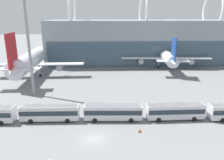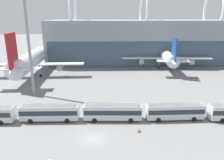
# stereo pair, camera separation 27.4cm
# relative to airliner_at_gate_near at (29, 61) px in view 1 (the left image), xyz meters

# --- Properties ---
(ground_plane) EXTENTS (440.00, 440.00, 0.00)m
(ground_plane) POSITION_rel_airliner_at_gate_near_xyz_m (24.43, -42.01, -5.68)
(ground_plane) COLOR slate
(terminal_building) EXTENTS (144.53, 23.37, 32.39)m
(terminal_building) POSITION_rel_airliner_at_gate_near_xyz_m (74.33, 22.81, 4.19)
(terminal_building) COLOR gray
(terminal_building) RESTS_ON ground_plane
(airliner_at_gate_near) EXTENTS (38.25, 37.70, 16.39)m
(airliner_at_gate_near) POSITION_rel_airliner_at_gate_near_xyz_m (0.00, 0.00, 0.00)
(airliner_at_gate_near) COLOR silver
(airliner_at_gate_near) RESTS_ON ground_plane
(airliner_at_gate_far) EXTENTS (35.84, 33.77, 13.79)m
(airliner_at_gate_far) POSITION_rel_airliner_at_gate_near_xyz_m (51.27, 10.15, -0.43)
(airliner_at_gate_far) COLOR silver
(airliner_at_gate_far) RESTS_ON ground_plane
(shuttle_bus_1) EXTENTS (11.99, 2.75, 3.30)m
(shuttle_bus_1) POSITION_rel_airliner_at_gate_near_xyz_m (15.18, -34.69, -3.74)
(shuttle_bus_1) COLOR silver
(shuttle_bus_1) RESTS_ON ground_plane
(shuttle_bus_2) EXTENTS (12.05, 3.01, 3.30)m
(shuttle_bus_2) POSITION_rel_airliner_at_gate_near_xyz_m (28.23, -34.85, -3.74)
(shuttle_bus_2) COLOR silver
(shuttle_bus_2) RESTS_ON ground_plane
(shuttle_bus_3) EXTENTS (12.03, 2.89, 3.30)m
(shuttle_bus_3) POSITION_rel_airliner_at_gate_near_xyz_m (41.28, -34.90, -3.74)
(shuttle_bus_3) COLOR silver
(shuttle_bus_3) RESTS_ON ground_plane
(floodlight_mast) EXTENTS (2.85, 2.85, 30.26)m
(floodlight_mast) POSITION_rel_airliner_at_gate_near_xyz_m (7.01, -19.15, 13.22)
(floodlight_mast) COLOR gray
(floodlight_mast) RESTS_ON ground_plane
(lane_stripe_3) EXTENTS (10.02, 2.08, 0.01)m
(lane_stripe_3) POSITION_rel_airliner_at_gate_near_xyz_m (16.36, -33.16, -5.68)
(lane_stripe_3) COLOR silver
(lane_stripe_3) RESTS_ON ground_plane
(traffic_cone_0) EXTENTS (0.63, 0.63, 0.78)m
(traffic_cone_0) POSITION_rel_airliner_at_gate_near_xyz_m (33.10, -39.99, -5.30)
(traffic_cone_0) COLOR black
(traffic_cone_0) RESTS_ON ground_plane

